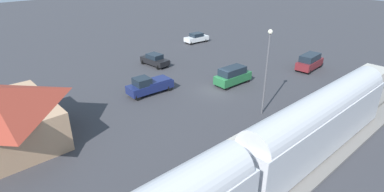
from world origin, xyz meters
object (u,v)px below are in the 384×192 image
Objects in this scene: light_pole_near_platform at (267,64)px; sedan_white at (196,38)px; sedan_black at (155,60)px; pedestrian_on_platform at (327,94)px; suv_green at (233,76)px; passenger_train at (243,171)px; pedestrian_waiting_far at (295,111)px; pickup_navy at (149,85)px; suv_maroon at (310,62)px.

sedan_white is at bearing -29.36° from light_pole_near_platform.
sedan_white is 0.54× the size of light_pole_near_platform.
sedan_white is at bearing -67.66° from sedan_black.
pedestrian_on_platform reaches higher than sedan_white.
sedan_black is at bearing 13.65° from suv_green.
passenger_train reaches higher than pedestrian_waiting_far.
suv_green reaches higher than sedan_white.
sedan_black is at bearing -39.28° from pickup_navy.
light_pole_near_platform is at bearing 152.86° from suv_green.
light_pole_near_platform reaches higher than suv_maroon.
suv_maroon reaches higher than sedan_black.
suv_maroon is (6.94, -9.13, -0.13)m from pedestrian_on_platform.
sedan_black is 0.94× the size of suv_green.
suv_green is at bearing 73.40° from suv_maroon.
pedestrian_on_platform is 10.96m from suv_green.
passenger_train is at bearing 120.43° from light_pole_near_platform.
pedestrian_waiting_far is 0.37× the size of sedan_black.
sedan_white is (13.17, -19.62, -0.15)m from pickup_navy.
suv_maroon is (10.38, -27.37, -1.71)m from passenger_train.
pickup_navy is 1.11× the size of suv_green.
light_pole_near_platform is at bearing 63.27° from pedestrian_on_platform.
passenger_train is 6.74× the size of pickup_navy.
suv_maroon and suv_green have the same top height.
sedan_white is 20.55m from suv_green.
sedan_black is 19.99m from light_pole_near_platform.
pickup_navy is 1.19× the size of sedan_black.
light_pole_near_platform reaches higher than pedestrian_on_platform.
suv_maroon is 21.44m from sedan_white.
suv_maroon is 1.09× the size of sedan_white.
suv_maroon is at bearing -175.29° from sedan_white.
sedan_white is (28.21, -13.41, -0.40)m from pedestrian_waiting_far.
pedestrian_on_platform is 11.47m from suv_maroon.
pickup_navy is 0.64× the size of light_pole_near_platform.
suv_maroon is 1.09× the size of sedan_black.
pickup_navy is 13.73m from light_pole_near_platform.
light_pole_near_platform reaches higher than sedan_black.
passenger_train is 7.34× the size of suv_maroon.
sedan_white is at bearing -14.59° from pedestrian_on_platform.
light_pole_near_platform is at bearing 10.72° from pedestrian_waiting_far.
pickup_navy is (18.58, -5.99, -1.83)m from passenger_train.
suv_green is (10.46, -3.07, -0.13)m from pedestrian_waiting_far.
pickup_navy is at bearing 69.03° from suv_maroon.
suv_green is (-4.59, -9.27, 0.12)m from pickup_navy.
passenger_train is at bearing 162.13° from pickup_navy.
suv_green is (-12.28, -2.98, 0.27)m from sedan_black.
suv_maroon reaches higher than pedestrian_on_platform.
suv_green is at bearing -47.49° from passenger_train.
pedestrian_waiting_far is 16.27m from pickup_navy.
passenger_train is 29.07m from sedan_black.
pickup_navy is 9.94m from sedan_black.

